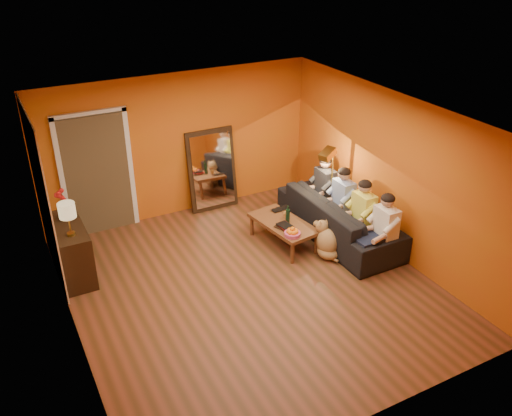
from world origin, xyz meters
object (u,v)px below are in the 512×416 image
sideboard (72,250)px  wine_bottle (288,214)px  mirror_frame (212,170)px  floor_lamp (331,188)px  dog (327,239)px  person_far_left (385,229)px  vase (63,213)px  sofa (339,218)px  coffee_table (283,233)px  person_mid_right (343,201)px  laptop (282,210)px  table_lamp (69,219)px  tumbler (286,215)px  person_mid_left (363,214)px  person_far_right (325,188)px

sideboard → wine_bottle: size_ratio=3.81×
mirror_frame → floor_lamp: 2.23m
dog → person_far_left: (0.67, -0.57, 0.29)m
sideboard → wine_bottle: sideboard is taller
wine_bottle → vase: 3.50m
sofa → coffee_table: sofa is taller
mirror_frame → person_mid_right: (1.58, -1.93, -0.15)m
sofa → wine_bottle: size_ratio=8.09×
sideboard → mirror_frame: bearing=21.2°
laptop → sofa: bearing=-43.1°
sideboard → table_lamp: size_ratio=2.31×
mirror_frame → floor_lamp: bearing=-46.1°
coffee_table → vase: size_ratio=6.28×
table_lamp → person_far_left: table_lamp is taller
person_far_left → tumbler: 1.67m
wine_bottle → person_mid_left: bearing=-31.0°
sideboard → sofa: size_ratio=0.47×
wine_bottle → sideboard: bearing=166.9°
dog → vase: bearing=139.8°
person_mid_left → vase: person_mid_left is taller
vase → coffee_table: bearing=-16.5°
coffee_table → dog: size_ratio=1.93×
floor_lamp → table_lamp: bearing=156.6°
vase → tumbler: bearing=-14.1°
sideboard → coffee_table: bearing=-12.4°
dog → laptop: size_ratio=1.87×
dog → person_mid_right: (0.67, 0.53, 0.29)m
person_mid_left → sideboard: bearing=162.2°
wine_bottle → laptop: 0.44m
person_far_left → laptop: (-0.92, 1.58, -0.18)m
dog → wine_bottle: 0.76m
person_far_right → sofa: bearing=-101.3°
wine_bottle → laptop: (0.13, 0.40, -0.14)m
sideboard → tumbler: size_ratio=12.59×
dog → person_far_left: 0.92m
sideboard → person_far_right: bearing=-3.9°
sofa → laptop: 0.98m
dog → laptop: bearing=87.4°
person_far_right → laptop: size_ratio=3.61×
person_mid_right → laptop: size_ratio=3.61×
coffee_table → dog: dog is taller
dog → person_mid_right: size_ratio=0.52×
sideboard → coffee_table: size_ratio=0.97×
table_lamp → person_mid_left: size_ratio=0.42×
mirror_frame → wine_bottle: size_ratio=4.90×
sideboard → sofa: 4.35m
person_mid_left → laptop: (-0.92, 1.03, -0.18)m
table_lamp → sofa: 4.35m
floor_lamp → person_mid_right: 0.34m
sideboard → person_far_left: bearing=-24.1°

